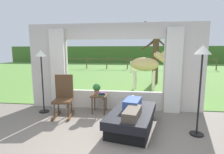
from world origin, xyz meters
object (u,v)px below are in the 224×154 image
(potted_plant, at_px, (97,88))
(floor_lamp_right, at_px, (202,63))
(recliner_sofa, at_px, (132,119))
(pasture_tree, at_px, (156,53))
(book_stack, at_px, (102,94))
(reclining_person, at_px, (132,107))
(floor_lamp_left, at_px, (41,62))
(horse, at_px, (146,65))
(rocking_chair, at_px, (64,96))
(side_table, at_px, (99,98))

(potted_plant, relative_size, floor_lamp_right, 0.17)
(recliner_sofa, relative_size, pasture_tree, 0.56)
(potted_plant, relative_size, book_stack, 1.56)
(reclining_person, height_order, floor_lamp_left, floor_lamp_left)
(recliner_sofa, relative_size, horse, 1.02)
(potted_plant, xyz_separation_m, horse, (1.60, 3.01, 0.45))
(potted_plant, bearing_deg, pasture_tree, 65.01)
(rocking_chair, bearing_deg, book_stack, 5.84)
(book_stack, bearing_deg, potted_plant, 143.23)
(recliner_sofa, xyz_separation_m, book_stack, (-0.86, 0.82, 0.35))
(rocking_chair, bearing_deg, recliner_sofa, -25.03)
(reclining_person, height_order, floor_lamp_right, floor_lamp_right)
(side_table, xyz_separation_m, floor_lamp_left, (-1.60, -0.14, 1.02))
(floor_lamp_left, xyz_separation_m, floor_lamp_right, (3.91, -0.92, 0.07))
(book_stack, relative_size, pasture_tree, 0.06)
(side_table, bearing_deg, horse, 63.75)
(recliner_sofa, xyz_separation_m, floor_lamp_left, (-2.55, 0.74, 1.22))
(potted_plant, bearing_deg, book_stack, -36.77)
(potted_plant, xyz_separation_m, floor_lamp_right, (2.39, -1.12, 0.81))
(floor_lamp_left, bearing_deg, horse, 45.89)
(reclining_person, distance_m, book_stack, 1.22)
(pasture_tree, bearing_deg, reclining_person, -101.56)
(rocking_chair, relative_size, potted_plant, 3.50)
(recliner_sofa, xyz_separation_m, side_table, (-0.95, 0.88, 0.21))
(reclining_person, distance_m, floor_lamp_right, 1.69)
(book_stack, xyz_separation_m, floor_lamp_right, (2.22, -1.00, 0.94))
(reclining_person, xyz_separation_m, side_table, (-0.95, 0.93, -0.10))
(reclining_person, bearing_deg, book_stack, 146.79)
(recliner_sofa, xyz_separation_m, floor_lamp_right, (1.36, -0.18, 1.29))
(reclining_person, xyz_separation_m, rocking_chair, (-1.87, 0.62, 0.02))
(side_table, xyz_separation_m, horse, (1.52, 3.07, 0.73))
(floor_lamp_left, xyz_separation_m, horse, (3.12, 3.22, -0.29))
(book_stack, bearing_deg, floor_lamp_left, -177.32)
(potted_plant, distance_m, floor_lamp_left, 1.71)
(floor_lamp_right, bearing_deg, side_table, 155.29)
(recliner_sofa, bearing_deg, floor_lamp_left, 175.89)
(recliner_sofa, bearing_deg, side_table, 149.04)
(potted_plant, bearing_deg, recliner_sofa, -42.55)
(side_table, relative_size, floor_lamp_left, 0.29)
(floor_lamp_left, bearing_deg, reclining_person, -17.15)
(horse, relative_size, pasture_tree, 0.55)
(pasture_tree, bearing_deg, recliner_sofa, -101.66)
(potted_plant, height_order, book_stack, potted_plant)
(rocking_chair, xyz_separation_m, horse, (2.44, 3.39, 0.61))
(reclining_person, xyz_separation_m, floor_lamp_right, (1.36, -0.13, 0.99))
(recliner_sofa, xyz_separation_m, rocking_chair, (-1.87, 0.57, 0.33))
(recliner_sofa, xyz_separation_m, horse, (0.57, 3.96, 0.94))
(side_table, height_order, pasture_tree, pasture_tree)
(floor_lamp_right, bearing_deg, horse, 100.84)
(rocking_chair, height_order, pasture_tree, pasture_tree)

